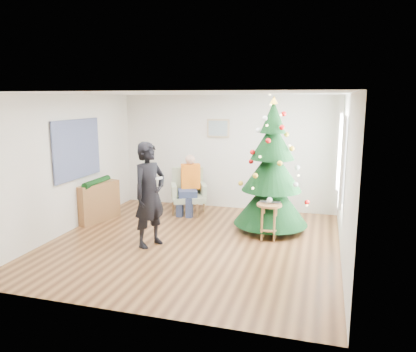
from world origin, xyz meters
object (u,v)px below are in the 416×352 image
(standing_man, at_px, (150,195))
(console, at_px, (98,202))
(christmas_tree, at_px, (272,171))
(stool, at_px, (269,221))
(armchair, at_px, (188,197))

(standing_man, bearing_deg, console, 82.36)
(christmas_tree, xyz_separation_m, standing_man, (-1.89, -1.41, -0.25))
(stool, distance_m, armchair, 2.33)
(christmas_tree, bearing_deg, console, -173.91)
(console, bearing_deg, standing_man, -15.72)
(stool, xyz_separation_m, console, (-3.59, 0.18, 0.06))
(standing_man, bearing_deg, stool, -41.94)
(stool, height_order, console, console)
(standing_man, xyz_separation_m, console, (-1.66, 1.03, -0.50))
(christmas_tree, relative_size, stool, 3.83)
(armchair, distance_m, standing_man, 2.17)
(armchair, bearing_deg, christmas_tree, -43.72)
(christmas_tree, distance_m, standing_man, 2.37)
(armchair, height_order, console, armchair)
(christmas_tree, distance_m, armchair, 2.18)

